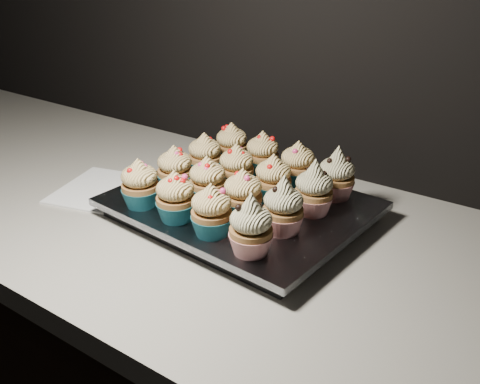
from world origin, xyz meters
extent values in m
cube|color=beige|center=(0.00, 1.70, 0.88)|extent=(2.44, 0.64, 0.04)
cube|color=white|center=(-0.09, 1.67, 0.90)|extent=(0.21, 0.21, 0.00)
cube|color=black|center=(0.18, 1.73, 0.91)|extent=(0.40, 0.32, 0.02)
cube|color=silver|center=(0.18, 1.73, 0.93)|extent=(0.44, 0.35, 0.01)
cone|color=#1A6A7A|center=(0.06, 1.62, 0.95)|extent=(0.06, 0.06, 0.03)
ellipsoid|color=#FFD480|center=(0.06, 1.62, 0.99)|extent=(0.06, 0.06, 0.04)
cone|color=#FFD480|center=(0.06, 1.62, 1.01)|extent=(0.03, 0.03, 0.02)
cone|color=#1A6A7A|center=(0.14, 1.62, 0.95)|extent=(0.06, 0.06, 0.03)
ellipsoid|color=#FFD480|center=(0.14, 1.62, 0.99)|extent=(0.06, 0.06, 0.04)
cone|color=#FFD480|center=(0.14, 1.62, 1.01)|extent=(0.03, 0.03, 0.02)
cone|color=#1A6A7A|center=(0.21, 1.61, 0.95)|extent=(0.06, 0.06, 0.03)
ellipsoid|color=#FFD480|center=(0.21, 1.61, 0.99)|extent=(0.06, 0.06, 0.04)
cone|color=#FFD480|center=(0.21, 1.61, 1.01)|extent=(0.03, 0.03, 0.02)
cone|color=#A31816|center=(0.29, 1.60, 0.95)|extent=(0.06, 0.06, 0.03)
ellipsoid|color=beige|center=(0.29, 1.60, 0.99)|extent=(0.06, 0.06, 0.04)
cone|color=beige|center=(0.29, 1.60, 1.02)|extent=(0.03, 0.03, 0.03)
cone|color=#1A6A7A|center=(0.07, 1.70, 0.95)|extent=(0.06, 0.06, 0.03)
ellipsoid|color=#FFD480|center=(0.07, 1.70, 0.99)|extent=(0.06, 0.06, 0.04)
cone|color=#FFD480|center=(0.07, 1.70, 1.01)|extent=(0.03, 0.03, 0.02)
cone|color=#1A6A7A|center=(0.14, 1.69, 0.95)|extent=(0.06, 0.06, 0.03)
ellipsoid|color=#FFD480|center=(0.14, 1.69, 0.99)|extent=(0.06, 0.06, 0.04)
cone|color=#FFD480|center=(0.14, 1.69, 1.01)|extent=(0.03, 0.03, 0.02)
cone|color=#1A6A7A|center=(0.22, 1.69, 0.95)|extent=(0.06, 0.06, 0.03)
ellipsoid|color=#FFD480|center=(0.22, 1.69, 0.99)|extent=(0.06, 0.06, 0.04)
cone|color=#FFD480|center=(0.22, 1.69, 1.01)|extent=(0.03, 0.03, 0.02)
cone|color=#A31816|center=(0.30, 1.68, 0.95)|extent=(0.06, 0.06, 0.03)
ellipsoid|color=beige|center=(0.30, 1.68, 0.99)|extent=(0.06, 0.06, 0.04)
cone|color=beige|center=(0.30, 1.68, 1.02)|extent=(0.03, 0.03, 0.03)
cone|color=#1A6A7A|center=(0.07, 1.78, 0.95)|extent=(0.06, 0.06, 0.03)
ellipsoid|color=#FFD480|center=(0.07, 1.78, 0.99)|extent=(0.06, 0.06, 0.04)
cone|color=#FFD480|center=(0.07, 1.78, 1.01)|extent=(0.03, 0.03, 0.02)
cone|color=#1A6A7A|center=(0.15, 1.77, 0.95)|extent=(0.06, 0.06, 0.03)
ellipsoid|color=#FFD480|center=(0.15, 1.77, 0.99)|extent=(0.06, 0.06, 0.04)
cone|color=#FFD480|center=(0.15, 1.77, 1.01)|extent=(0.03, 0.03, 0.02)
cone|color=#1A6A7A|center=(0.23, 1.77, 0.95)|extent=(0.06, 0.06, 0.03)
ellipsoid|color=#FFD480|center=(0.23, 1.77, 0.99)|extent=(0.06, 0.06, 0.04)
cone|color=#FFD480|center=(0.23, 1.77, 1.01)|extent=(0.03, 0.03, 0.02)
cone|color=#A31816|center=(0.31, 1.76, 0.95)|extent=(0.06, 0.06, 0.03)
ellipsoid|color=beige|center=(0.31, 1.76, 0.99)|extent=(0.06, 0.06, 0.04)
cone|color=beige|center=(0.31, 1.76, 1.02)|extent=(0.03, 0.03, 0.03)
cone|color=#1A6A7A|center=(0.08, 1.86, 0.95)|extent=(0.06, 0.06, 0.03)
ellipsoid|color=#FFD480|center=(0.08, 1.86, 0.99)|extent=(0.06, 0.06, 0.04)
cone|color=#FFD480|center=(0.08, 1.86, 1.01)|extent=(0.03, 0.03, 0.02)
cone|color=#1A6A7A|center=(0.15, 1.85, 0.95)|extent=(0.06, 0.06, 0.03)
ellipsoid|color=#FFD480|center=(0.15, 1.85, 0.99)|extent=(0.06, 0.06, 0.04)
cone|color=#FFD480|center=(0.15, 1.85, 1.01)|extent=(0.03, 0.03, 0.02)
cone|color=#1A6A7A|center=(0.23, 1.84, 0.95)|extent=(0.06, 0.06, 0.03)
ellipsoid|color=#FFD480|center=(0.23, 1.84, 0.99)|extent=(0.06, 0.06, 0.04)
cone|color=#FFD480|center=(0.23, 1.84, 1.01)|extent=(0.03, 0.03, 0.02)
cone|color=#A31816|center=(0.31, 1.84, 0.95)|extent=(0.06, 0.06, 0.03)
ellipsoid|color=beige|center=(0.31, 1.84, 0.99)|extent=(0.06, 0.06, 0.04)
cone|color=beige|center=(0.31, 1.84, 1.02)|extent=(0.03, 0.03, 0.03)
camera|label=1|loc=(0.65, 1.06, 1.34)|focal=40.00mm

